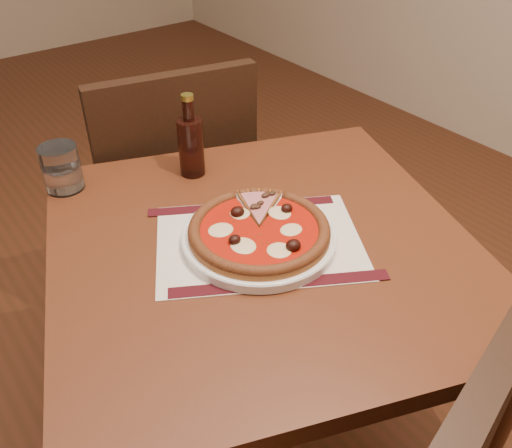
{
  "coord_description": "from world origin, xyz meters",
  "views": [
    {
      "loc": [
        -0.08,
        -1.33,
        1.4
      ],
      "look_at": [
        0.43,
        -0.66,
        0.78
      ],
      "focal_mm": 38.0,
      "sensor_mm": 36.0,
      "label": 1
    }
  ],
  "objects_px": {
    "table": "(262,280)",
    "bottle": "(191,144)",
    "chair_far": "(172,190)",
    "pizza": "(259,229)",
    "plate": "(259,238)",
    "water_glass": "(61,168)"
  },
  "relations": [
    {
      "from": "table",
      "to": "pizza",
      "type": "relative_size",
      "value": 3.8
    },
    {
      "from": "table",
      "to": "plate",
      "type": "distance_m",
      "value": 0.11
    },
    {
      "from": "water_glass",
      "to": "bottle",
      "type": "height_order",
      "value": "bottle"
    },
    {
      "from": "plate",
      "to": "pizza",
      "type": "relative_size",
      "value": 1.1
    },
    {
      "from": "water_glass",
      "to": "bottle",
      "type": "xyz_separation_m",
      "value": [
        0.26,
        -0.12,
        0.02
      ]
    },
    {
      "from": "chair_far",
      "to": "pizza",
      "type": "xyz_separation_m",
      "value": [
        -0.12,
        -0.58,
        0.25
      ]
    },
    {
      "from": "table",
      "to": "bottle",
      "type": "distance_m",
      "value": 0.35
    },
    {
      "from": "chair_far",
      "to": "plate",
      "type": "bearing_deg",
      "value": 90.4
    },
    {
      "from": "pizza",
      "to": "bottle",
      "type": "distance_m",
      "value": 0.3
    },
    {
      "from": "chair_far",
      "to": "water_glass",
      "type": "distance_m",
      "value": 0.47
    },
    {
      "from": "table",
      "to": "water_glass",
      "type": "bearing_deg",
      "value": 118.8
    },
    {
      "from": "chair_far",
      "to": "water_glass",
      "type": "relative_size",
      "value": 9.08
    },
    {
      "from": "chair_far",
      "to": "plate",
      "type": "xyz_separation_m",
      "value": [
        -0.12,
        -0.58,
        0.24
      ]
    },
    {
      "from": "pizza",
      "to": "table",
      "type": "bearing_deg",
      "value": -14.47
    },
    {
      "from": "plate",
      "to": "pizza",
      "type": "height_order",
      "value": "pizza"
    },
    {
      "from": "table",
      "to": "chair_far",
      "type": "bearing_deg",
      "value": 78.97
    },
    {
      "from": "plate",
      "to": "bottle",
      "type": "height_order",
      "value": "bottle"
    },
    {
      "from": "chair_far",
      "to": "pizza",
      "type": "bearing_deg",
      "value": 90.4
    },
    {
      "from": "plate",
      "to": "bottle",
      "type": "bearing_deg",
      "value": 83.11
    },
    {
      "from": "table",
      "to": "chair_far",
      "type": "distance_m",
      "value": 0.6
    },
    {
      "from": "bottle",
      "to": "plate",
      "type": "bearing_deg",
      "value": -96.89
    },
    {
      "from": "chair_far",
      "to": "bottle",
      "type": "height_order",
      "value": "bottle"
    }
  ]
}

